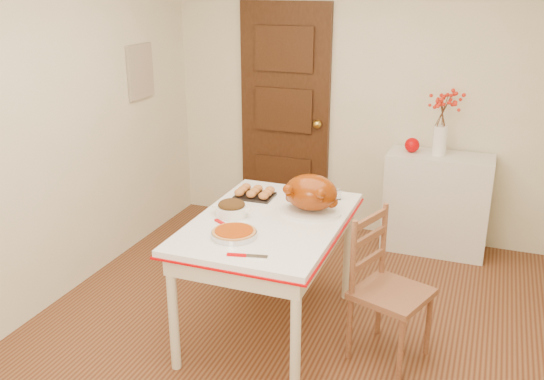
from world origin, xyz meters
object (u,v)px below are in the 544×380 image
at_px(chair_oak, 392,290).
at_px(pumpkin_pie, 234,232).
at_px(turkey_platter, 311,194).
at_px(kitchen_table, 269,276).
at_px(sideboard, 436,203).

height_order(chair_oak, pumpkin_pie, chair_oak).
xyz_separation_m(chair_oak, turkey_platter, (-0.59, 0.21, 0.47)).
distance_m(kitchen_table, pumpkin_pie, 0.55).
distance_m(sideboard, turkey_platter, 1.71).
bearing_deg(sideboard, kitchen_table, -117.91).
height_order(kitchen_table, pumpkin_pie, pumpkin_pie).
distance_m(sideboard, kitchen_table, 1.90).
relative_size(sideboard, kitchen_table, 0.64).
bearing_deg(turkey_platter, chair_oak, -38.68).
xyz_separation_m(sideboard, kitchen_table, (-0.89, -1.68, -0.03)).
bearing_deg(turkey_platter, sideboard, 46.27).
height_order(sideboard, pumpkin_pie, pumpkin_pie).
height_order(sideboard, turkey_platter, turkey_platter).
bearing_deg(kitchen_table, pumpkin_pie, -106.71).
height_order(sideboard, kitchen_table, sideboard).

